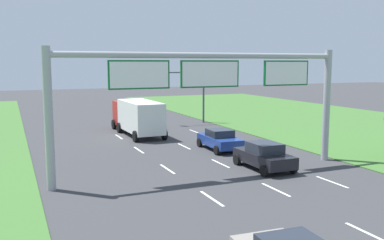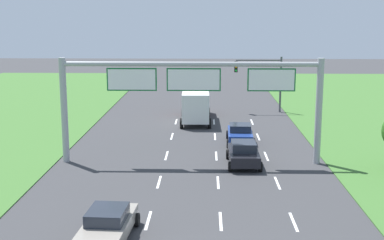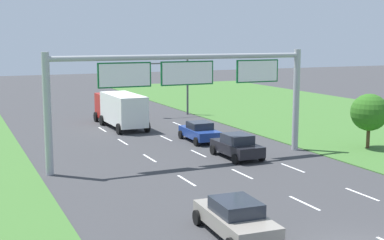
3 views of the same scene
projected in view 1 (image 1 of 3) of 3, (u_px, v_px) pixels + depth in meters
name	position (u px, v px, depth m)	size (l,w,h in m)	color
lane_dashes_inner_right	(370.00, 234.00, 15.57)	(0.14, 50.40, 0.01)	white
car_near_red	(264.00, 156.00, 25.06)	(2.17, 4.13, 1.58)	black
car_lead_silver	(220.00, 139.00, 30.64)	(2.17, 4.20, 1.49)	navy
box_truck	(137.00, 116.00, 37.12)	(2.80, 8.50, 2.97)	#B21E19
sign_gantry	(209.00, 85.00, 23.68)	(17.24, 0.44, 7.00)	#9EA0A5
traffic_light_mast	(186.00, 86.00, 43.49)	(4.76, 0.49, 5.60)	#47494F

